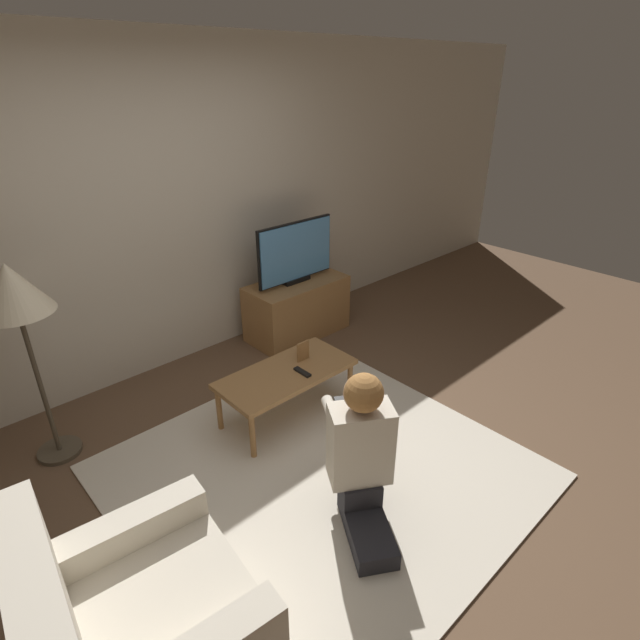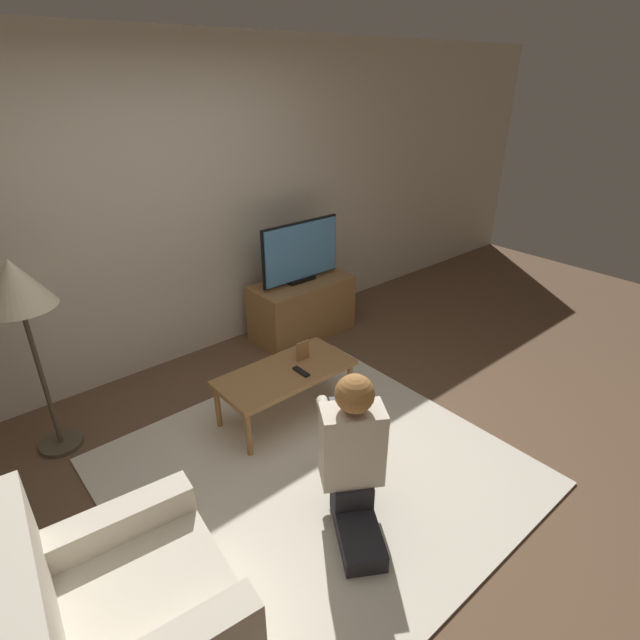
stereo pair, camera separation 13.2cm
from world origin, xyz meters
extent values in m
plane|color=brown|center=(0.00, 0.00, 0.00)|extent=(10.00, 10.00, 0.00)
cube|color=beige|center=(0.00, 1.93, 1.30)|extent=(10.00, 0.06, 2.60)
cube|color=beige|center=(0.00, 0.00, 0.01)|extent=(2.33, 2.27, 0.02)
cube|color=olive|center=(1.13, 1.54, 0.27)|extent=(0.96, 0.48, 0.54)
cube|color=black|center=(1.13, 1.54, 0.56)|extent=(0.28, 0.08, 0.04)
cube|color=black|center=(1.13, 1.55, 0.84)|extent=(0.84, 0.03, 0.54)
cube|color=#4C8CC6|center=(1.13, 1.54, 0.84)|extent=(0.81, 0.04, 0.51)
cube|color=olive|center=(0.22, 0.60, 0.37)|extent=(0.99, 0.48, 0.04)
cylinder|color=olive|center=(-0.23, 0.41, 0.18)|extent=(0.04, 0.04, 0.35)
cylinder|color=olive|center=(0.68, 0.41, 0.18)|extent=(0.04, 0.04, 0.35)
cylinder|color=olive|center=(-0.23, 0.80, 0.18)|extent=(0.04, 0.04, 0.35)
cylinder|color=olive|center=(0.68, 0.80, 0.18)|extent=(0.04, 0.04, 0.35)
cylinder|color=#4C4233|center=(-1.16, 1.34, 0.01)|extent=(0.28, 0.28, 0.03)
cylinder|color=#4C4233|center=(-1.16, 1.34, 0.67)|extent=(0.03, 0.03, 1.28)
cone|color=beige|center=(-1.16, 1.34, 1.20)|extent=(0.42, 0.42, 0.30)
cube|color=beige|center=(-1.31, -0.40, 0.22)|extent=(0.88, 0.91, 0.44)
cube|color=beige|center=(-1.62, -0.36, 0.67)|extent=(0.25, 0.84, 0.48)
cube|color=beige|center=(-1.27, -0.05, 0.29)|extent=(0.80, 0.23, 0.58)
cube|color=#232328|center=(-0.15, -0.53, 0.07)|extent=(0.44, 0.53, 0.11)
cube|color=#232328|center=(-0.05, -0.37, 0.20)|extent=(0.31, 0.32, 0.14)
cube|color=beige|center=(-0.05, -0.37, 0.50)|extent=(0.39, 0.35, 0.46)
sphere|color=tan|center=(-0.05, -0.37, 0.83)|extent=(0.20, 0.20, 0.20)
sphere|color=#9E6B38|center=(-0.06, -0.38, 0.85)|extent=(0.21, 0.21, 0.21)
cube|color=black|center=(0.14, -0.05, 0.52)|extent=(0.13, 0.11, 0.04)
cylinder|color=beige|center=(0.17, -0.21, 0.52)|extent=(0.22, 0.29, 0.07)
cylinder|color=beige|center=(-0.01, -0.10, 0.52)|extent=(0.22, 0.29, 0.07)
cube|color=olive|center=(0.42, 0.64, 0.46)|extent=(0.11, 0.01, 0.15)
cube|color=black|center=(0.29, 0.51, 0.40)|extent=(0.04, 0.15, 0.02)
camera|label=1|loc=(-1.65, -1.76, 2.31)|focal=28.00mm
camera|label=2|loc=(-1.55, -1.85, 2.31)|focal=28.00mm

